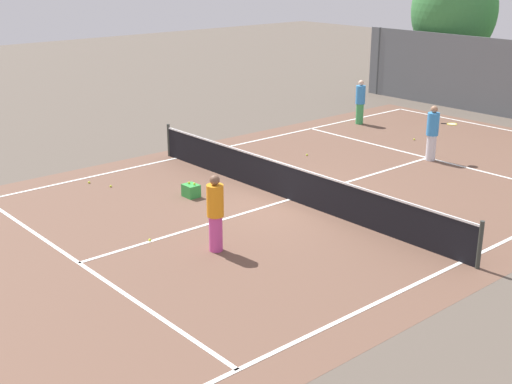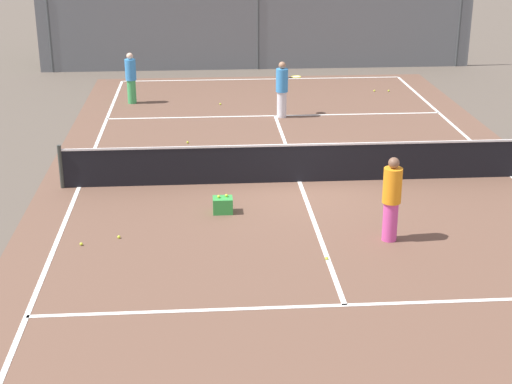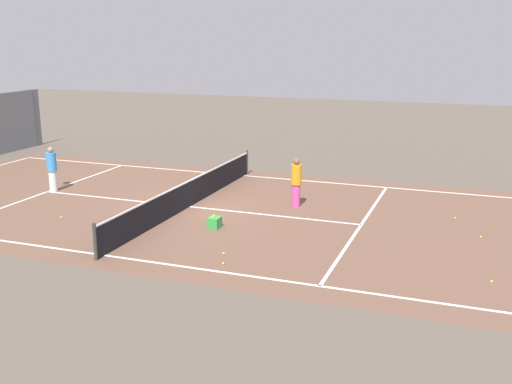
% 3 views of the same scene
% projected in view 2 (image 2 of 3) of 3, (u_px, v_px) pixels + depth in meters
% --- Properties ---
extents(ground_plane, '(80.00, 80.00, 0.00)m').
position_uv_depth(ground_plane, '(299.00, 182.00, 19.59)').
color(ground_plane, brown).
extents(court_surface, '(13.00, 25.00, 0.01)m').
position_uv_depth(court_surface, '(299.00, 182.00, 19.59)').
color(court_surface, brown).
rests_on(court_surface, ground_plane).
extents(tennis_net, '(11.90, 0.10, 1.10)m').
position_uv_depth(tennis_net, '(300.00, 163.00, 19.41)').
color(tennis_net, '#333833').
rests_on(tennis_net, ground_plane).
extents(perimeter_fence, '(18.00, 0.12, 3.20)m').
position_uv_depth(perimeter_fence, '(258.00, 31.00, 32.09)').
color(perimeter_fence, slate).
rests_on(perimeter_fence, ground_plane).
extents(player_0, '(0.38, 0.38, 1.77)m').
position_uv_depth(player_0, '(131.00, 78.00, 26.85)').
color(player_0, '#3FA559').
rests_on(player_0, ground_plane).
extents(player_1, '(0.92, 0.75, 1.83)m').
position_uv_depth(player_1, '(282.00, 89.00, 25.10)').
color(player_1, silver).
rests_on(player_1, ground_plane).
extents(player_2, '(0.39, 0.39, 1.81)m').
position_uv_depth(player_2, '(392.00, 199.00, 15.92)').
color(player_2, '#D14799').
rests_on(player_2, ground_plane).
extents(ball_crate, '(0.45, 0.37, 0.43)m').
position_uv_depth(ball_crate, '(223.00, 205.00, 17.60)').
color(ball_crate, green).
rests_on(ball_crate, ground_plane).
extents(tennis_ball_0, '(0.07, 0.07, 0.07)m').
position_uv_depth(tennis_ball_0, '(119.00, 237.00, 16.30)').
color(tennis_ball_0, '#CCE533').
rests_on(tennis_ball_0, ground_plane).
extents(tennis_ball_2, '(0.07, 0.07, 0.07)m').
position_uv_depth(tennis_ball_2, '(389.00, 91.00, 28.79)').
color(tennis_ball_2, '#CCE533').
rests_on(tennis_ball_2, ground_plane).
extents(tennis_ball_3, '(0.07, 0.07, 0.07)m').
position_uv_depth(tennis_ball_3, '(220.00, 104.00, 26.93)').
color(tennis_ball_3, '#CCE533').
rests_on(tennis_ball_3, ground_plane).
extents(tennis_ball_4, '(0.07, 0.07, 0.07)m').
position_uv_depth(tennis_ball_4, '(327.00, 258.00, 15.33)').
color(tennis_ball_4, '#CCE533').
rests_on(tennis_ball_4, ground_plane).
extents(tennis_ball_5, '(0.07, 0.07, 0.07)m').
position_uv_depth(tennis_ball_5, '(188.00, 142.00, 22.67)').
color(tennis_ball_5, '#CCE533').
rests_on(tennis_ball_5, ground_plane).
extents(tennis_ball_7, '(0.07, 0.07, 0.07)m').
position_uv_depth(tennis_ball_7, '(181.00, 167.00, 20.54)').
color(tennis_ball_7, '#CCE533').
rests_on(tennis_ball_7, ground_plane).
extents(tennis_ball_8, '(0.07, 0.07, 0.07)m').
position_uv_depth(tennis_ball_8, '(374.00, 91.00, 28.81)').
color(tennis_ball_8, '#CCE533').
rests_on(tennis_ball_8, ground_plane).
extents(tennis_ball_9, '(0.07, 0.07, 0.07)m').
position_uv_depth(tennis_ball_9, '(81.00, 244.00, 15.97)').
color(tennis_ball_9, '#CCE533').
rests_on(tennis_ball_9, ground_plane).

